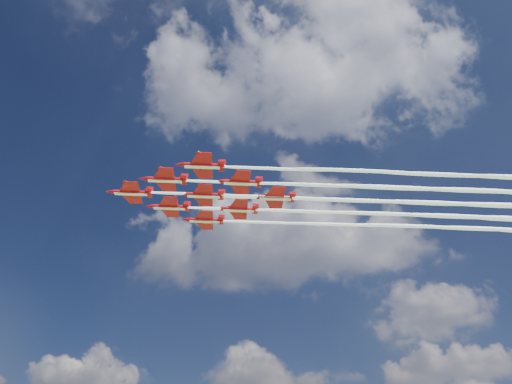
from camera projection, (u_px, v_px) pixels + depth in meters
jet_lead at (431, 203)px, 129.11m from camera, size 156.14×48.30×2.92m
jet_row2_port at (476, 191)px, 124.43m from camera, size 156.14×48.30×2.92m
jet_row2_starb at (456, 216)px, 134.73m from camera, size 156.14×48.30×2.92m
jet_row3_centre at (500, 205)px, 130.05m from camera, size 156.14×48.30×2.92m
jet_row3_starb at (479, 229)px, 140.35m from camera, size 156.14×48.30×2.92m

